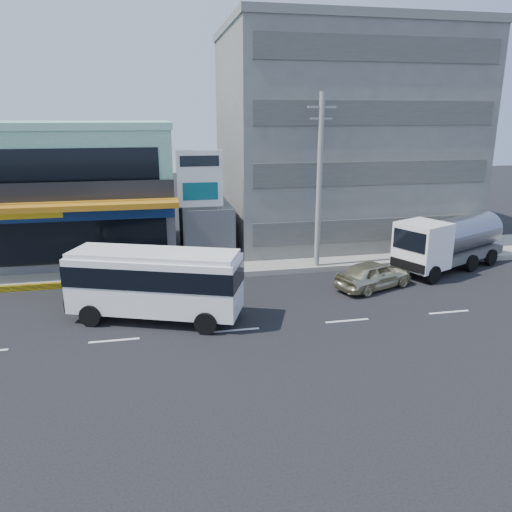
% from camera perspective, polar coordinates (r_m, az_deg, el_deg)
% --- Properties ---
extents(ground, '(120.00, 120.00, 0.00)m').
position_cam_1_polar(ground, '(21.40, -2.31, -8.47)').
color(ground, black).
rests_on(ground, ground).
extents(sidewalk, '(70.00, 5.00, 0.30)m').
position_cam_1_polar(sidewalk, '(31.10, 3.95, -0.34)').
color(sidewalk, gray).
rests_on(sidewalk, ground).
extents(shop_building, '(12.40, 11.70, 8.00)m').
position_cam_1_polar(shop_building, '(33.91, -19.94, 6.77)').
color(shop_building, '#444449').
rests_on(shop_building, ground).
extents(concrete_building, '(16.00, 12.00, 14.00)m').
position_cam_1_polar(concrete_building, '(36.71, 9.55, 12.84)').
color(concrete_building, gray).
rests_on(concrete_building, ground).
extents(gap_structure, '(3.00, 6.00, 3.50)m').
position_cam_1_polar(gap_structure, '(32.19, -5.82, 3.12)').
color(gap_structure, '#444449').
rests_on(gap_structure, ground).
extents(satellite_dish, '(1.50, 1.50, 0.15)m').
position_cam_1_polar(satellite_dish, '(30.86, -5.72, 6.02)').
color(satellite_dish, slate).
rests_on(satellite_dish, gap_structure).
extents(billboard, '(2.60, 0.18, 6.90)m').
position_cam_1_polar(billboard, '(28.83, -6.41, 8.03)').
color(billboard, gray).
rests_on(billboard, ground).
extents(utility_pole_near, '(1.60, 0.30, 10.00)m').
position_cam_1_polar(utility_pole_near, '(28.39, 7.24, 8.34)').
color(utility_pole_near, '#999993').
rests_on(utility_pole_near, ground).
extents(minibus, '(7.86, 4.89, 3.14)m').
position_cam_1_polar(minibus, '(22.26, -11.47, -2.63)').
color(minibus, white).
rests_on(minibus, ground).
extents(sedan, '(4.73, 3.25, 1.50)m').
position_cam_1_polar(sedan, '(26.80, 13.31, -2.09)').
color(sedan, beige).
rests_on(sedan, ground).
extents(tanker_truck, '(8.13, 5.33, 3.11)m').
position_cam_1_polar(tanker_truck, '(31.13, 21.07, 1.53)').
color(tanker_truck, white).
rests_on(tanker_truck, ground).
extents(motorcycle_rider, '(1.84, 0.90, 2.26)m').
position_cam_1_polar(motorcycle_rider, '(25.89, -18.68, -3.16)').
color(motorcycle_rider, '#64110E').
rests_on(motorcycle_rider, ground).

